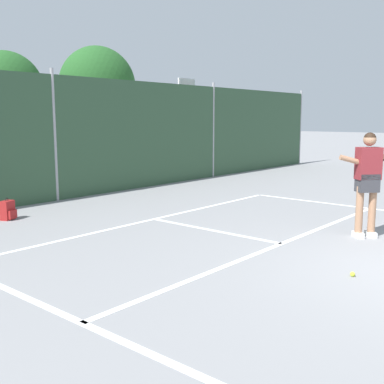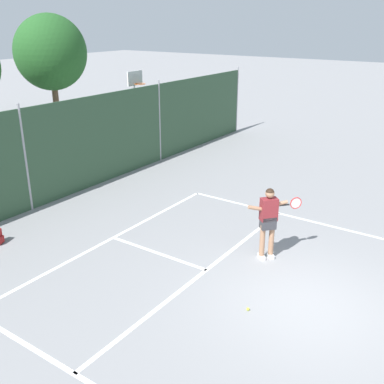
# 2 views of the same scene
# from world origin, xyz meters

# --- Properties ---
(chainlink_fence) EXTENTS (26.09, 0.09, 3.31)m
(chainlink_fence) POSITION_xyz_m (0.00, 9.00, 1.58)
(chainlink_fence) COLOR #2D4C33
(chainlink_fence) RESTS_ON ground
(basketball_hoop) EXTENTS (0.90, 0.67, 3.55)m
(basketball_hoop) POSITION_xyz_m (6.85, 10.58, 2.31)
(basketball_hoop) COLOR #9E9EA3
(basketball_hoop) RESTS_ON ground
(tennis_player) EXTENTS (1.18, 0.92, 1.85)m
(tennis_player) POSITION_xyz_m (1.35, 1.57, 1.11)
(tennis_player) COLOR silver
(tennis_player) RESTS_ON ground
(tennis_ball) EXTENTS (0.07, 0.07, 0.07)m
(tennis_ball) POSITION_xyz_m (-0.86, 0.91, 0.03)
(tennis_ball) COLOR #CCE033
(tennis_ball) RESTS_ON ground
(backpack_red) EXTENTS (0.33, 0.32, 0.46)m
(backpack_red) POSITION_xyz_m (-2.01, 7.78, 0.19)
(backpack_red) COLOR maroon
(backpack_red) RESTS_ON ground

